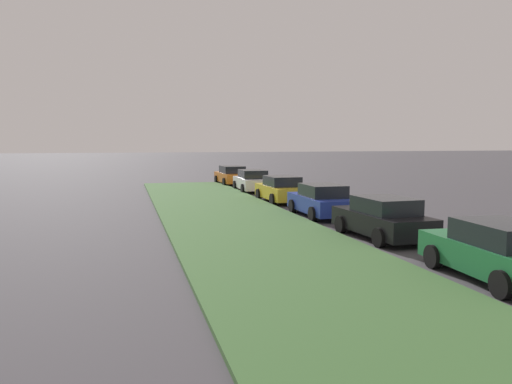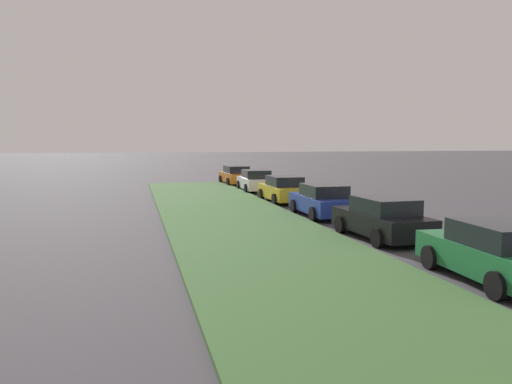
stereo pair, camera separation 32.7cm
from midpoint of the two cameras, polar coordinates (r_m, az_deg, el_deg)
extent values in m
cube|color=#3D6633|center=(11.26, 8.47, -11.59)|extent=(60.00, 6.00, 0.12)
cube|color=#1E6B38|center=(13.69, 25.07, -6.73)|extent=(4.38, 2.00, 0.70)
cube|color=black|center=(13.42, 25.70, -4.28)|extent=(2.27, 1.70, 0.55)
cylinder|color=black|center=(14.34, 18.86, -6.96)|extent=(0.65, 0.25, 0.64)
cylinder|color=black|center=(15.33, 24.68, -6.36)|extent=(0.65, 0.25, 0.64)
cylinder|color=black|center=(12.18, 25.45, -9.48)|extent=(0.65, 0.25, 0.64)
cube|color=black|center=(18.17, 13.59, -3.35)|extent=(4.38, 1.99, 0.70)
cube|color=black|center=(17.91, 13.97, -1.47)|extent=(2.27, 1.70, 0.55)
cylinder|color=black|center=(18.95, 9.13, -3.65)|extent=(0.65, 0.25, 0.64)
cylinder|color=black|center=(19.81, 13.81, -3.33)|extent=(0.65, 0.25, 0.64)
cylinder|color=black|center=(16.62, 13.29, -5.07)|extent=(0.65, 0.25, 0.64)
cylinder|color=black|center=(17.59, 18.36, -4.61)|extent=(0.65, 0.25, 0.64)
cube|color=#23389E|center=(22.96, 6.97, -1.33)|extent=(4.31, 1.82, 0.70)
cube|color=black|center=(22.71, 7.17, 0.17)|extent=(2.21, 1.61, 0.55)
cylinder|color=black|center=(23.95, 3.78, -1.61)|extent=(0.64, 0.22, 0.64)
cylinder|color=black|center=(24.57, 7.77, -1.46)|extent=(0.64, 0.22, 0.64)
cylinder|color=black|center=(21.43, 6.03, -2.51)|extent=(0.64, 0.22, 0.64)
cylinder|color=black|center=(22.11, 10.41, -2.31)|extent=(0.64, 0.22, 0.64)
cube|color=gold|center=(28.09, 2.50, 0.01)|extent=(4.34, 1.89, 0.70)
cube|color=black|center=(27.84, 2.63, 1.25)|extent=(2.23, 1.64, 0.55)
cylinder|color=black|center=(29.13, -0.02, -0.27)|extent=(0.64, 0.23, 0.64)
cylinder|color=black|center=(29.67, 3.33, -0.17)|extent=(0.64, 0.23, 0.64)
cylinder|color=black|center=(26.56, 1.57, -0.86)|extent=(0.64, 0.23, 0.64)
cylinder|color=black|center=(27.15, 5.20, -0.74)|extent=(0.64, 0.23, 0.64)
cube|color=silver|center=(33.97, -0.74, 1.03)|extent=(4.34, 1.89, 0.70)
cube|color=black|center=(33.73, -0.67, 2.06)|extent=(2.23, 1.65, 0.55)
cylinder|color=black|center=(35.12, -2.66, 0.77)|extent=(0.64, 0.23, 0.64)
cylinder|color=black|center=(35.50, 0.20, 0.83)|extent=(0.64, 0.23, 0.64)
cylinder|color=black|center=(32.49, -1.77, 0.36)|extent=(0.64, 0.23, 0.64)
cylinder|color=black|center=(32.90, 1.31, 0.43)|extent=(0.64, 0.23, 0.64)
cube|color=orange|center=(39.35, -3.04, 1.68)|extent=(4.38, 2.01, 0.70)
cube|color=black|center=(39.11, -2.97, 2.57)|extent=(2.27, 1.70, 0.55)
cylinder|color=black|center=(40.46, -4.75, 1.43)|extent=(0.65, 0.25, 0.64)
cylinder|color=black|center=(40.89, -2.28, 1.49)|extent=(0.65, 0.25, 0.64)
cylinder|color=black|center=(37.84, -3.85, 1.13)|extent=(0.65, 0.25, 0.64)
cylinder|color=black|center=(38.30, -1.23, 1.20)|extent=(0.65, 0.25, 0.64)
camera|label=1|loc=(0.16, -90.47, -0.05)|focal=35.23mm
camera|label=2|loc=(0.16, 89.53, 0.05)|focal=35.23mm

